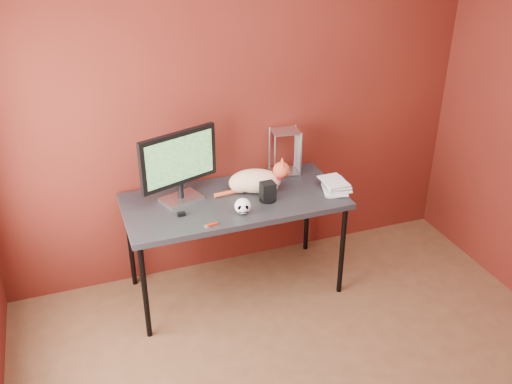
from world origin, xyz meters
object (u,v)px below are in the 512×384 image
object	(u,v)px
cat	(256,181)
skull_mug	(243,206)
desk	(234,205)
book_stack	(327,134)
speaker	(268,192)
monitor	(179,163)

from	to	relation	value
cat	skull_mug	distance (m)	0.32
desk	book_stack	xyz separation A→B (m)	(0.63, -0.10, 0.48)
desk	speaker	xyz separation A→B (m)	(0.21, -0.10, 0.11)
desk	book_stack	world-z (taller)	book_stack
speaker	book_stack	xyz separation A→B (m)	(0.42, -0.00, 0.37)
cat	book_stack	size ratio (longest dim) A/B	0.61
cat	book_stack	world-z (taller)	book_stack
book_stack	cat	bearing A→B (deg)	161.85
monitor	book_stack	size ratio (longest dim) A/B	0.64
skull_mug	desk	bearing A→B (deg)	102.87
monitor	skull_mug	xyz separation A→B (m)	(0.34, -0.32, -0.22)
cat	book_stack	distance (m)	0.59
desk	speaker	bearing A→B (deg)	-25.18
cat	skull_mug	world-z (taller)	cat
monitor	cat	size ratio (longest dim) A/B	1.05
skull_mug	book_stack	distance (m)	0.75
skull_mug	book_stack	size ratio (longest dim) A/B	0.13
cat	speaker	distance (m)	0.15
monitor	cat	world-z (taller)	monitor
desk	book_stack	distance (m)	0.80
skull_mug	speaker	xyz separation A→B (m)	(0.22, 0.11, 0.01)
desk	monitor	xyz separation A→B (m)	(-0.34, 0.11, 0.33)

